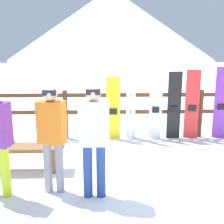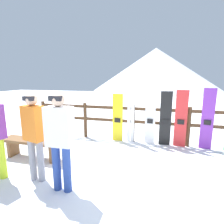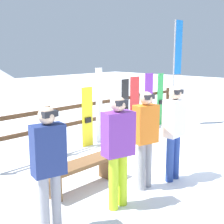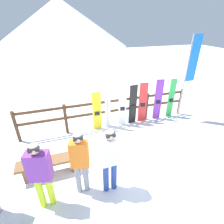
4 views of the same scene
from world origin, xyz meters
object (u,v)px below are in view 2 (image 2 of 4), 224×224
bench (32,144)px  snowboard_red (181,119)px  person_orange (34,131)px  snowboard_purple (207,119)px  snowboard_yellow (118,118)px  snowboard_black_stripe (165,119)px  ski_pair_white (131,111)px  snowboard_white (150,118)px  person_white (60,136)px

bench → snowboard_red: size_ratio=0.98×
person_orange → snowboard_purple: size_ratio=0.99×
snowboard_yellow → snowboard_black_stripe: 1.30m
snowboard_yellow → snowboard_red: size_ratio=0.91×
person_orange → snowboard_red: size_ratio=1.03×
bench → snowboard_black_stripe: snowboard_black_stripe is taller
person_orange → snowboard_red: bearing=41.8°
bench → ski_pair_white: ski_pair_white is taller
bench → person_orange: (0.68, -0.72, 0.58)m
bench → snowboard_white: snowboard_white is taller
snowboard_white → snowboard_black_stripe: size_ratio=0.98×
ski_pair_white → snowboard_red: ski_pair_white is taller
ski_pair_white → snowboard_purple: (1.93, -0.00, -0.11)m
bench → snowboard_white: size_ratio=1.02×
person_white → snowboard_black_stripe: (1.63, 2.46, -0.19)m
person_white → person_orange: 0.60m
snowboard_black_stripe → bench: bearing=-151.0°
snowboard_purple → snowboard_black_stripe: bearing=-180.0°
snowboard_white → snowboard_black_stripe: bearing=0.0°
snowboard_white → snowboard_purple: snowboard_purple is taller
snowboard_yellow → snowboard_purple: snowboard_purple is taller
ski_pair_white → snowboard_white: bearing=-0.4°
person_orange → snowboard_black_stripe: size_ratio=1.06×
ski_pair_white → snowboard_red: size_ratio=1.19×
person_white → snowboard_black_stripe: bearing=56.5°
bench → ski_pair_white: 2.59m
person_white → snowboard_black_stripe: size_ratio=1.09×
bench → person_orange: size_ratio=0.95×
person_white → snowboard_yellow: bearing=82.4°
person_orange → snowboard_purple: 3.96m
ski_pair_white → snowboard_purple: ski_pair_white is taller
snowboard_black_stripe → snowboard_purple: bearing=0.0°
person_orange → snowboard_black_stripe: bearing=46.4°
snowboard_purple → bench: bearing=-157.7°
bench → person_orange: 1.14m
person_orange → snowboard_black_stripe: person_orange is taller
bench → snowboard_black_stripe: size_ratio=1.00×
snowboard_yellow → snowboard_purple: 2.30m
person_orange → snowboard_yellow: person_orange is taller
bench → person_white: bearing=-34.5°
snowboard_yellow → snowboard_black_stripe: bearing=0.0°
ski_pair_white → snowboard_black_stripe: 0.94m
snowboard_red → ski_pair_white: bearing=179.9°
snowboard_red → person_orange: bearing=-138.2°
snowboard_black_stripe → snowboard_red: bearing=0.0°
ski_pair_white → snowboard_red: bearing=-0.1°
ski_pair_white → snowboard_red: 1.31m
bench → snowboard_red: 3.66m
ski_pair_white → snowboard_white: 0.56m
bench → person_white: 1.63m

